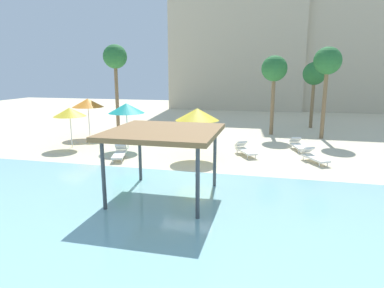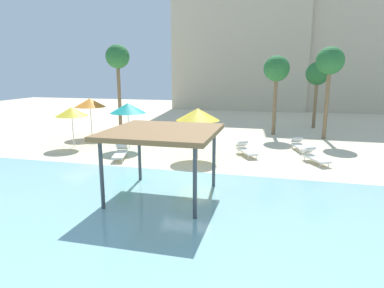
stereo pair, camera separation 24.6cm
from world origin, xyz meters
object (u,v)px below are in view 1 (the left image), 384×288
beach_umbrella_yellow_2 (197,114)px  palm_tree_0 (327,63)px  shade_pavilion (164,134)px  lounge_chair_1 (298,145)px  palm_tree_1 (115,59)px  beach_umbrella_yellow_5 (70,112)px  lounge_chair_3 (313,156)px  lounge_chair_2 (120,153)px  beach_umbrella_orange_0 (88,103)px  palm_tree_2 (314,75)px  palm_tree_3 (274,70)px  lounge_chair_4 (245,149)px  beach_umbrella_teal_3 (126,108)px

beach_umbrella_yellow_2 → palm_tree_0: 11.02m
shade_pavilion → lounge_chair_1: shade_pavilion is taller
shade_pavilion → palm_tree_1: 16.41m
beach_umbrella_yellow_5 → lounge_chair_3: beach_umbrella_yellow_5 is taller
beach_umbrella_yellow_5 → lounge_chair_3: (14.65, -0.23, -1.94)m
lounge_chair_2 → palm_tree_1: size_ratio=0.29×
palm_tree_0 → beach_umbrella_yellow_5: bearing=-157.2°
beach_umbrella_orange_0 → palm_tree_0: bearing=11.4°
beach_umbrella_yellow_5 → palm_tree_2: (15.68, 11.53, 2.20)m
beach_umbrella_yellow_5 → palm_tree_3: (12.40, 7.58, 2.57)m
lounge_chair_1 → lounge_chair_2: 10.82m
lounge_chair_1 → lounge_chair_2: size_ratio=1.00×
beach_umbrella_yellow_2 → lounge_chair_4: bearing=26.8°
palm_tree_0 → palm_tree_1: size_ratio=0.94×
lounge_chair_1 → palm_tree_2: (1.63, 8.97, 4.14)m
beach_umbrella_yellow_5 → lounge_chair_4: size_ratio=1.31×
shade_pavilion → beach_umbrella_orange_0: bearing=131.6°
palm_tree_1 → lounge_chair_4: bearing=-29.6°
palm_tree_3 → beach_umbrella_yellow_5: bearing=-148.6°
beach_umbrella_yellow_5 → lounge_chair_2: size_ratio=1.28×
beach_umbrella_teal_3 → lounge_chair_2: bearing=-76.4°
beach_umbrella_teal_3 → palm_tree_1: palm_tree_1 is taller
palm_tree_0 → palm_tree_2: bearing=93.2°
lounge_chair_2 → palm_tree_2: palm_tree_2 is taller
beach_umbrella_orange_0 → palm_tree_3: 13.93m
beach_umbrella_yellow_2 → palm_tree_3: size_ratio=0.47×
lounge_chair_1 → lounge_chair_4: (-3.10, -2.04, 0.00)m
beach_umbrella_yellow_5 → lounge_chair_1: size_ratio=1.28×
lounge_chair_4 → palm_tree_2: size_ratio=0.35×
beach_umbrella_yellow_5 → lounge_chair_4: (10.95, 0.51, -1.94)m
palm_tree_2 → beach_umbrella_orange_0: bearing=-153.5°
beach_umbrella_orange_0 → beach_umbrella_yellow_5: bearing=-78.5°
beach_umbrella_yellow_2 → beach_umbrella_yellow_5: beach_umbrella_yellow_2 is taller
beach_umbrella_yellow_5 → lounge_chair_4: 11.13m
palm_tree_1 → palm_tree_2: 16.43m
lounge_chair_1 → palm_tree_1: size_ratio=0.29×
lounge_chair_2 → palm_tree_3: bearing=122.6°
lounge_chair_3 → lounge_chair_2: bearing=-109.1°
palm_tree_1 → shade_pavilion: bearing=-58.3°
palm_tree_0 → lounge_chair_2: bearing=-143.5°
beach_umbrella_teal_3 → beach_umbrella_yellow_5: 3.67m
beach_umbrella_yellow_2 → lounge_chair_2: (-4.17, -1.17, -2.14)m
beach_umbrella_teal_3 → beach_umbrella_yellow_5: (-3.63, -0.51, -0.28)m
shade_pavilion → palm_tree_1: bearing=121.7°
lounge_chair_3 → palm_tree_1: 17.08m
beach_umbrella_teal_3 → lounge_chair_4: (7.33, -0.00, -2.22)m
beach_umbrella_orange_0 → lounge_chair_1: size_ratio=1.43×
palm_tree_3 → lounge_chair_4: bearing=-101.6°
lounge_chair_2 → lounge_chair_4: (6.73, 2.47, 0.00)m
lounge_chair_1 → palm_tree_0: palm_tree_0 is taller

